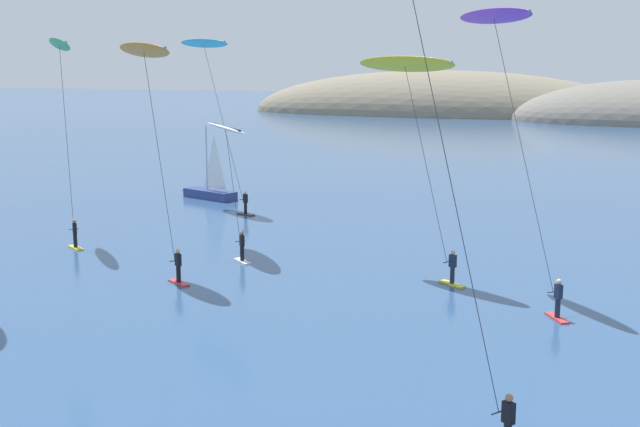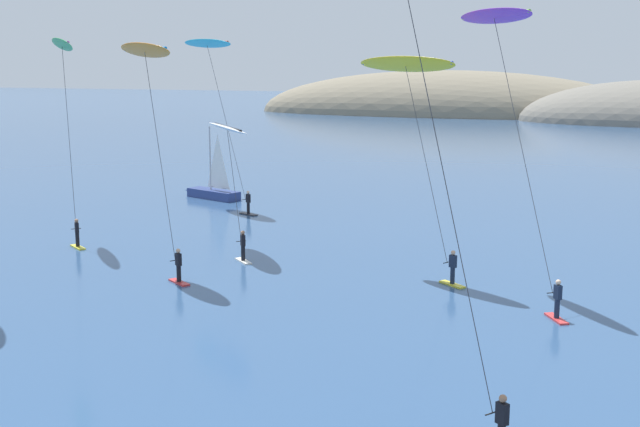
{
  "view_description": "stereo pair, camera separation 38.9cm",
  "coord_description": "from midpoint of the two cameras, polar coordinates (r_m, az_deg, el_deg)",
  "views": [
    {
      "loc": [
        11.44,
        -12.11,
        10.31
      ],
      "look_at": [
        -2.2,
        22.57,
        3.46
      ],
      "focal_mm": 45.0,
      "sensor_mm": 36.0,
      "label": 1
    },
    {
      "loc": [
        11.8,
        -11.97,
        10.31
      ],
      "look_at": [
        -2.2,
        22.57,
        3.46
      ],
      "focal_mm": 45.0,
      "sensor_mm": 36.0,
      "label": 2
    }
  ],
  "objects": [
    {
      "name": "kitesurfer_purple",
      "position": [
        37.73,
        12.93,
        11.98
      ],
      "size": [
        6.72,
        7.69,
        12.95
      ],
      "color": "red",
      "rests_on": "ground"
    },
    {
      "name": "kitesurfer_green",
      "position": [
        49.02,
        -17.57,
        10.24
      ],
      "size": [
        4.78,
        4.61,
        11.99
      ],
      "color": "yellow",
      "rests_on": "ground"
    },
    {
      "name": "headland_island",
      "position": [
        171.98,
        13.28,
        6.7
      ],
      "size": [
        113.26,
        40.29,
        19.07
      ],
      "color": "slate",
      "rests_on": "ground"
    },
    {
      "name": "sailboat_near",
      "position": [
        64.17,
        -7.59,
        1.65
      ],
      "size": [
        5.91,
        2.83,
        5.7
      ],
      "color": "navy",
      "rests_on": "ground"
    },
    {
      "name": "kitesurfer_yellow",
      "position": [
        39.65,
        6.62,
        9.49
      ],
      "size": [
        6.7,
        3.99,
        10.89
      ],
      "color": "yellow",
      "rests_on": "ground"
    },
    {
      "name": "kitesurfer_cyan",
      "position": [
        60.01,
        -7.68,
        11.24
      ],
      "size": [
        8.32,
        5.27,
        12.35
      ],
      "color": "#2D2D33",
      "rests_on": "ground"
    },
    {
      "name": "kitesurfer_orange",
      "position": [
        40.56,
        -11.9,
        10.1
      ],
      "size": [
        5.78,
        4.06,
        11.54
      ],
      "color": "red",
      "rests_on": "ground"
    },
    {
      "name": "kitesurfer_white",
      "position": [
        44.84,
        -6.31,
        5.54
      ],
      "size": [
        5.39,
        5.66,
        7.27
      ],
      "color": "silver",
      "rests_on": "ground"
    }
  ]
}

